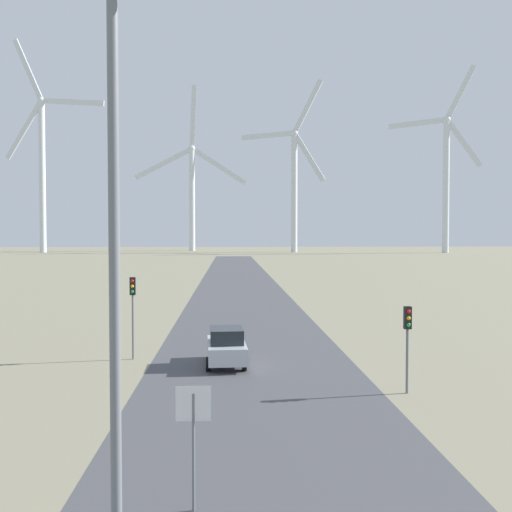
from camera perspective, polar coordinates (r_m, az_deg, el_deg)
The scene contains 10 objects.
road_surface at distance 53.25m, azimuth -1.31°, elevation -4.76°, with size 10.00×240.00×0.01m.
streetlamp at distance 9.83m, azimuth -13.37°, elevation 3.65°, with size 3.14×0.32×10.69m.
stop_sign_near at distance 14.24m, azimuth -5.98°, elevation -15.60°, with size 0.81×0.07×2.90m.
traffic_light_post_near_left at distance 30.98m, azimuth -11.66°, elevation -4.06°, with size 0.28×0.34×4.18m.
traffic_light_post_near_right at distance 24.70m, azimuth 14.24°, elevation -6.81°, with size 0.28×0.34×3.48m.
car_approaching at distance 29.33m, azimuth -2.83°, elevation -8.60°, with size 1.99×4.18×1.83m.
wind_turbine_far_left at distance 223.03m, azimuth -19.70°, elevation 8.71°, with size 36.87×10.90×74.51m.
wind_turbine_left at distance 233.38m, azimuth -6.12°, elevation 6.78°, with size 42.98×2.60×63.59m.
wind_turbine_center at distance 213.77m, azimuth 3.67°, elevation 7.47°, with size 28.96×13.19×60.24m.
wind_turbine_right at distance 215.97m, azimuth 17.66°, elevation 7.76°, with size 29.20×11.64×63.23m.
Camera 1 is at (-1.12, -4.86, 6.35)m, focal length 42.00 mm.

